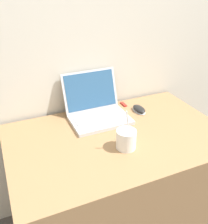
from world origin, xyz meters
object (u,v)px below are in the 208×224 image
(drink_cup, at_px, (126,139))
(computer_mouse, at_px, (139,109))
(laptop, at_px, (96,108))
(usb_stick, at_px, (124,104))

(drink_cup, relative_size, computer_mouse, 1.86)
(laptop, distance_m, computer_mouse, 0.27)
(computer_mouse, bearing_deg, usb_stick, 112.50)
(laptop, bearing_deg, computer_mouse, -8.49)
(usb_stick, bearing_deg, laptop, -161.45)
(laptop, xyz_separation_m, usb_stick, (0.22, 0.07, -0.05))
(computer_mouse, xyz_separation_m, usb_stick, (-0.05, 0.11, -0.01))
(laptop, relative_size, drink_cup, 1.56)
(laptop, height_order, computer_mouse, laptop)
(drink_cup, distance_m, usb_stick, 0.46)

